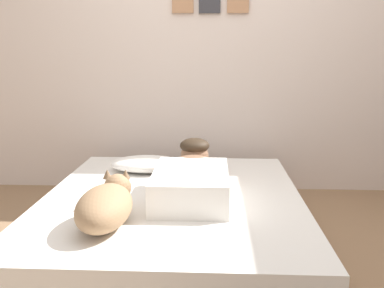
{
  "coord_description": "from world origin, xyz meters",
  "views": [
    {
      "loc": [
        0.03,
        -2.29,
        1.14
      ],
      "look_at": [
        -0.11,
        0.52,
        0.57
      ],
      "focal_mm": 41.16,
      "sensor_mm": 36.0,
      "label": 1
    }
  ],
  "objects_px": {
    "person_lying": "(192,176)",
    "dog": "(106,205)",
    "pillow": "(147,164)",
    "coffee_cup": "(206,169)",
    "bed": "(173,220)",
    "cell_phone": "(110,217)"
  },
  "relations": [
    {
      "from": "bed",
      "to": "pillow",
      "type": "height_order",
      "value": "pillow"
    },
    {
      "from": "pillow",
      "to": "dog",
      "type": "relative_size",
      "value": 0.9
    },
    {
      "from": "pillow",
      "to": "coffee_cup",
      "type": "xyz_separation_m",
      "value": [
        0.42,
        -0.05,
        -0.02
      ]
    },
    {
      "from": "bed",
      "to": "pillow",
      "type": "xyz_separation_m",
      "value": [
        -0.23,
        0.52,
        0.22
      ]
    },
    {
      "from": "bed",
      "to": "coffee_cup",
      "type": "height_order",
      "value": "coffee_cup"
    },
    {
      "from": "person_lying",
      "to": "coffee_cup",
      "type": "xyz_separation_m",
      "value": [
        0.07,
        0.44,
        -0.07
      ]
    },
    {
      "from": "bed",
      "to": "person_lying",
      "type": "distance_m",
      "value": 0.29
    },
    {
      "from": "person_lying",
      "to": "coffee_cup",
      "type": "bearing_deg",
      "value": 80.51
    },
    {
      "from": "person_lying",
      "to": "dog",
      "type": "relative_size",
      "value": 1.6
    },
    {
      "from": "pillow",
      "to": "cell_phone",
      "type": "relative_size",
      "value": 3.71
    },
    {
      "from": "pillow",
      "to": "person_lying",
      "type": "bearing_deg",
      "value": -54.78
    },
    {
      "from": "pillow",
      "to": "dog",
      "type": "bearing_deg",
      "value": -92.69
    },
    {
      "from": "bed",
      "to": "dog",
      "type": "distance_m",
      "value": 0.62
    },
    {
      "from": "bed",
      "to": "cell_phone",
      "type": "bearing_deg",
      "value": -125.27
    },
    {
      "from": "cell_phone",
      "to": "dog",
      "type": "bearing_deg",
      "value": -87.74
    },
    {
      "from": "pillow",
      "to": "coffee_cup",
      "type": "height_order",
      "value": "pillow"
    },
    {
      "from": "person_lying",
      "to": "dog",
      "type": "bearing_deg",
      "value": -127.3
    },
    {
      "from": "person_lying",
      "to": "dog",
      "type": "distance_m",
      "value": 0.65
    },
    {
      "from": "bed",
      "to": "coffee_cup",
      "type": "distance_m",
      "value": 0.55
    },
    {
      "from": "bed",
      "to": "person_lying",
      "type": "relative_size",
      "value": 2.14
    },
    {
      "from": "coffee_cup",
      "to": "cell_phone",
      "type": "bearing_deg",
      "value": -118.31
    },
    {
      "from": "dog",
      "to": "coffee_cup",
      "type": "relative_size",
      "value": 4.6
    }
  ]
}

